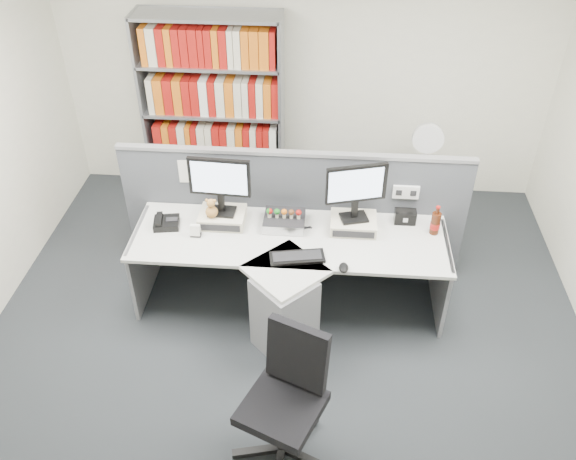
# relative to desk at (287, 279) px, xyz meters

# --- Properties ---
(ground) EXTENTS (5.50, 5.50, 0.00)m
(ground) POSITION_rel_desk_xyz_m (0.00, -0.60, -0.46)
(ground) COLOR #2F3337
(ground) RESTS_ON ground
(room_shell) EXTENTS (5.04, 5.54, 2.72)m
(room_shell) POSITION_rel_desk_xyz_m (0.00, -0.60, 1.33)
(room_shell) COLOR white
(room_shell) RESTS_ON ground
(partition) EXTENTS (3.00, 0.08, 1.27)m
(partition) POSITION_rel_desk_xyz_m (0.00, 0.65, 0.19)
(partition) COLOR #494C53
(partition) RESTS_ON ground
(desk) EXTENTS (2.60, 1.20, 0.72)m
(desk) POSITION_rel_desk_xyz_m (0.00, 0.00, 0.00)
(desk) COLOR silver
(desk) RESTS_ON ground
(monitor_riser_left) EXTENTS (0.38, 0.31, 0.10)m
(monitor_riser_left) POSITION_rel_desk_xyz_m (-0.58, 0.38, 0.31)
(monitor_riser_left) COLOR beige
(monitor_riser_left) RESTS_ON desk
(monitor_riser_right) EXTENTS (0.38, 0.31, 0.10)m
(monitor_riser_right) POSITION_rel_desk_xyz_m (0.52, 0.38, 0.31)
(monitor_riser_right) COLOR beige
(monitor_riser_right) RESTS_ON desk
(monitor_left) EXTENTS (0.51, 0.17, 0.51)m
(monitor_left) POSITION_rel_desk_xyz_m (-0.58, 0.38, 0.67)
(monitor_left) COLOR black
(monitor_left) RESTS_ON monitor_riser_left
(monitor_right) EXTENTS (0.49, 0.21, 0.51)m
(monitor_right) POSITION_rel_desk_xyz_m (0.52, 0.38, 0.67)
(monitor_right) COLOR black
(monitor_right) RESTS_ON monitor_riser_right
(desktop_pc) EXTENTS (0.34, 0.30, 0.09)m
(desktop_pc) POSITION_rel_desk_xyz_m (-0.06, 0.38, 0.31)
(desktop_pc) COLOR black
(desktop_pc) RESTS_ON desk
(figurines) EXTENTS (0.29, 0.05, 0.09)m
(figurines) POSITION_rel_desk_xyz_m (-0.08, 0.36, 0.41)
(figurines) COLOR beige
(figurines) RESTS_ON desktop_pc
(keyboard) EXTENTS (0.45, 0.24, 0.03)m
(keyboard) POSITION_rel_desk_xyz_m (0.08, -0.05, 0.28)
(keyboard) COLOR black
(keyboard) RESTS_ON desk
(mouse) EXTENTS (0.07, 0.12, 0.04)m
(mouse) POSITION_rel_desk_xyz_m (0.44, -0.15, 0.29)
(mouse) COLOR black
(mouse) RESTS_ON desk
(desk_phone) EXTENTS (0.24, 0.22, 0.09)m
(desk_phone) POSITION_rel_desk_xyz_m (-1.05, 0.29, 0.30)
(desk_phone) COLOR black
(desk_phone) RESTS_ON desk
(desk_calendar) EXTENTS (0.09, 0.07, 0.11)m
(desk_calendar) POSITION_rel_desk_xyz_m (-0.77, 0.18, 0.31)
(desk_calendar) COLOR black
(desk_calendar) RESTS_ON desk
(plush_toy) EXTENTS (0.10, 0.10, 0.18)m
(plush_toy) POSITION_rel_desk_xyz_m (-0.65, 0.32, 0.44)
(plush_toy) COLOR #AA7738
(plush_toy) RESTS_ON monitor_riser_left
(speaker) EXTENTS (0.18, 0.10, 0.12)m
(speaker) POSITION_rel_desk_xyz_m (0.95, 0.50, 0.32)
(speaker) COLOR black
(speaker) RESTS_ON desk
(cola_bottle) EXTENTS (0.08, 0.08, 0.26)m
(cola_bottle) POSITION_rel_desk_xyz_m (1.19, 0.37, 0.36)
(cola_bottle) COLOR #3F190A
(cola_bottle) RESTS_ON desk
(shelving_unit) EXTENTS (1.41, 0.40, 2.00)m
(shelving_unit) POSITION_rel_desk_xyz_m (-0.90, 1.85, 0.52)
(shelving_unit) COLOR gray
(shelving_unit) RESTS_ON ground
(filing_cabinet) EXTENTS (0.45, 0.61, 0.70)m
(filing_cabinet) POSITION_rel_desk_xyz_m (1.20, 1.40, -0.11)
(filing_cabinet) COLOR gray
(filing_cabinet) RESTS_ON ground
(desk_fan) EXTENTS (0.29, 0.17, 0.49)m
(desk_fan) POSITION_rel_desk_xyz_m (1.20, 1.40, 0.55)
(desk_fan) COLOR white
(desk_fan) RESTS_ON filing_cabinet
(office_chair) EXTENTS (0.67, 0.68, 1.01)m
(office_chair) POSITION_rel_desk_xyz_m (0.10, -1.21, 0.08)
(office_chair) COLOR silver
(office_chair) RESTS_ON ground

